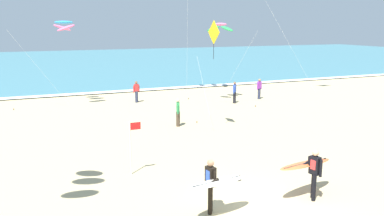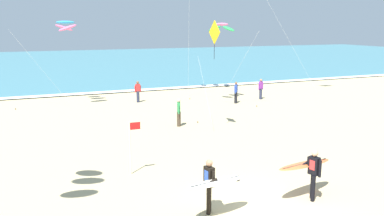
{
  "view_description": "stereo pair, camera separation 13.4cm",
  "coord_description": "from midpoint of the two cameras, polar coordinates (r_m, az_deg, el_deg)",
  "views": [
    {
      "loc": [
        -6.47,
        -9.65,
        5.66
      ],
      "look_at": [
        -0.04,
        5.69,
        2.19
      ],
      "focal_mm": 37.41,
      "sensor_mm": 36.0,
      "label": 1
    },
    {
      "loc": [
        -6.35,
        -9.7,
        5.66
      ],
      "look_at": [
        -0.04,
        5.69,
        2.19
      ],
      "focal_mm": 37.41,
      "sensor_mm": 36.0,
      "label": 2
    }
  ],
  "objects": [
    {
      "name": "bystander_purple_top",
      "position": [
        31.39,
        9.9,
        2.71
      ],
      "size": [
        0.49,
        0.26,
        1.59
      ],
      "color": "#2D334C",
      "rests_on": "ground"
    },
    {
      "name": "bystander_green_top",
      "position": [
        22.61,
        -1.73,
        -0.62
      ],
      "size": [
        0.28,
        0.47,
        1.59
      ],
      "color": "#4C3D2D",
      "rests_on": "ground"
    },
    {
      "name": "ocean_water",
      "position": [
        63.95,
        -16.54,
        6.24
      ],
      "size": [
        160.0,
        60.0,
        0.08
      ],
      "primitive_type": "cube",
      "color": "teal",
      "rests_on": "ground"
    },
    {
      "name": "ground_plane",
      "position": [
        12.91,
        10.42,
        -14.43
      ],
      "size": [
        160.0,
        160.0,
        0.0
      ],
      "primitive_type": "plane",
      "color": "tan"
    },
    {
      "name": "shoreline_foam",
      "position": [
        34.73,
        -11.37,
        2.3
      ],
      "size": [
        160.0,
        1.09,
        0.01
      ],
      "primitive_type": "cube",
      "color": "white",
      "rests_on": "ocean_water"
    },
    {
      "name": "surfer_trailing",
      "position": [
        13.85,
        16.66,
        -8.2
      ],
      "size": [
        2.54,
        1.16,
        1.71
      ],
      "color": "black",
      "rests_on": "ground"
    },
    {
      "name": "bystander_blue_top",
      "position": [
        29.5,
        6.41,
        2.23
      ],
      "size": [
        0.36,
        0.39,
        1.59
      ],
      "color": "black",
      "rests_on": "ground"
    },
    {
      "name": "kite_arc_cobalt_near",
      "position": [
        29.42,
        -17.47,
        11.09
      ],
      "size": [
        4.32,
        2.55,
        5.94
      ],
      "color": "pink",
      "rests_on": "ground"
    },
    {
      "name": "lifeguard_flag",
      "position": [
        15.46,
        -8.39,
        -4.87
      ],
      "size": [
        0.45,
        0.05,
        2.1
      ],
      "color": "silver",
      "rests_on": "ground"
    },
    {
      "name": "bystander_red_top",
      "position": [
        29.93,
        -7.6,
        2.34
      ],
      "size": [
        0.5,
        0.22,
        1.59
      ],
      "color": "#2D334C",
      "rests_on": "ground"
    },
    {
      "name": "kite_arc_rose_mid",
      "position": [
        29.67,
        4.4,
        11.39
      ],
      "size": [
        2.72,
        3.81,
        5.81
      ],
      "color": "green",
      "rests_on": "ground"
    },
    {
      "name": "kite_diamond_golden_distant",
      "position": [
        21.12,
        3.34,
        10.29
      ],
      "size": [
        0.14,
        2.64,
        5.89
      ],
      "color": "yellow",
      "rests_on": "ground"
    },
    {
      "name": "surfer_lead",
      "position": [
        12.17,
        3.21,
        -10.55
      ],
      "size": [
        2.03,
        1.04,
        1.71
      ],
      "color": "black",
      "rests_on": "ground"
    }
  ]
}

